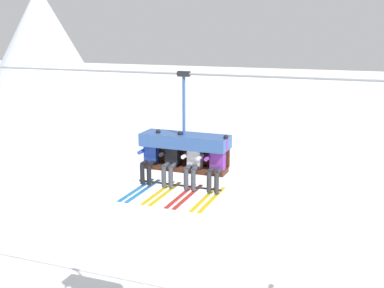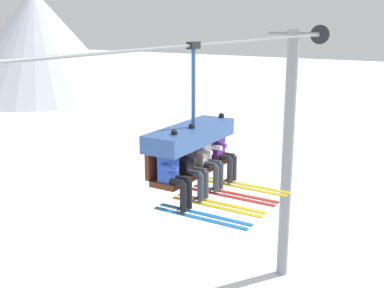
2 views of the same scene
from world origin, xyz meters
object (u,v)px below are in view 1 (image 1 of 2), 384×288
(chairlift_chair, at_px, (185,146))
(skier_purple, at_px, (216,163))
(skier_black, at_px, (171,159))
(skier_white, at_px, (193,162))
(skier_blue, at_px, (150,157))

(chairlift_chair, height_order, skier_purple, chairlift_chair)
(skier_black, xyz_separation_m, skier_white, (0.55, -0.01, -0.02))
(chairlift_chair, xyz_separation_m, skier_blue, (-0.83, -0.21, -0.28))
(skier_blue, relative_size, skier_white, 1.00)
(chairlift_chair, distance_m, skier_white, 0.46)
(skier_white, bearing_deg, skier_blue, 179.65)
(chairlift_chair, bearing_deg, skier_purple, -14.33)
(chairlift_chair, height_order, skier_blue, chairlift_chair)
(skier_white, bearing_deg, chairlift_chair, 141.56)
(chairlift_chair, relative_size, skier_blue, 1.54)
(chairlift_chair, xyz_separation_m, skier_purple, (0.84, -0.21, -0.28))
(skier_blue, relative_size, skier_purple, 1.00)
(skier_blue, distance_m, skier_white, 1.11)
(skier_blue, bearing_deg, skier_black, 0.00)
(skier_blue, relative_size, skier_black, 1.00)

